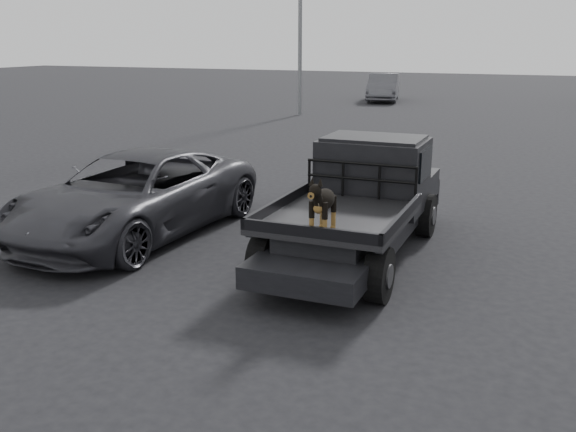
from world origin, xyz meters
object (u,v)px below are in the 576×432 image
at_px(distant_car_a, 383,87).
at_px(parked_suv, 135,195).
at_px(dog, 323,205).
at_px(flatbed_ute, 356,228).

bearing_deg(distant_car_a, parked_suv, -95.84).
xyz_separation_m(dog, distant_car_a, (-6.36, 28.08, -0.54)).
xyz_separation_m(dog, parked_suv, (-4.01, 1.43, -0.57)).
height_order(dog, parked_suv, dog).
distance_m(dog, distant_car_a, 28.79).
xyz_separation_m(flatbed_ute, distant_car_a, (-6.29, 26.26, 0.29)).
bearing_deg(dog, flatbed_ute, 92.34).
bearing_deg(flatbed_ute, dog, -87.66).
bearing_deg(dog, distant_car_a, 102.76).
relative_size(parked_suv, distant_car_a, 1.14).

